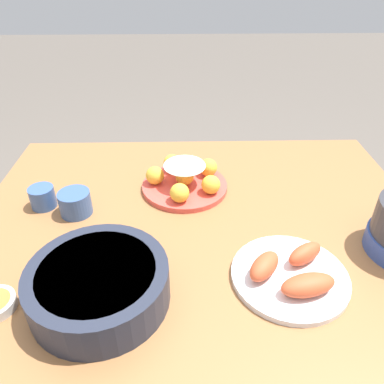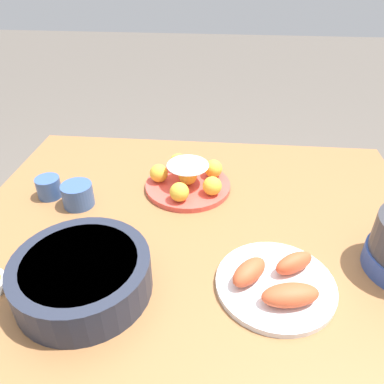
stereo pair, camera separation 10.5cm
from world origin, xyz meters
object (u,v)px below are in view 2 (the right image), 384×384
(cup_far, at_px, (78,195))
(dining_table, at_px, (196,247))
(seafood_platter, at_px, (276,282))
(cup_near, at_px, (49,187))
(serving_bowl, at_px, (82,274))
(cake_plate, at_px, (188,179))

(cup_far, bearing_deg, dining_table, 172.61)
(dining_table, bearing_deg, seafood_platter, 131.31)
(dining_table, distance_m, cup_near, 0.46)
(serving_bowl, bearing_deg, cup_far, -68.31)
(serving_bowl, distance_m, cup_near, 0.40)
(cake_plate, height_order, serving_bowl, cake_plate)
(cup_far, bearing_deg, cake_plate, -159.10)
(dining_table, relative_size, cake_plate, 4.77)
(cake_plate, bearing_deg, serving_bowl, 66.71)
(seafood_platter, distance_m, cup_far, 0.59)
(cup_far, bearing_deg, cup_near, -18.69)
(dining_table, bearing_deg, cake_plate, -75.95)
(cup_near, height_order, cup_far, cup_far)
(cake_plate, height_order, seafood_platter, cake_plate)
(cake_plate, height_order, cup_near, cake_plate)
(dining_table, distance_m, cup_far, 0.36)
(cake_plate, relative_size, cup_near, 3.70)
(cake_plate, xyz_separation_m, serving_bowl, (0.18, 0.42, 0.01))
(dining_table, height_order, serving_bowl, serving_bowl)
(dining_table, relative_size, cup_far, 14.17)
(dining_table, xyz_separation_m, seafood_platter, (-0.19, 0.22, 0.11))
(serving_bowl, bearing_deg, dining_table, -130.29)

